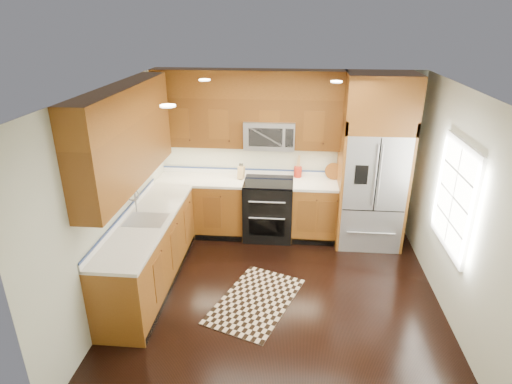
# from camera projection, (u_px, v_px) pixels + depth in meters

# --- Properties ---
(ground) EXTENTS (4.00, 4.00, 0.00)m
(ground) POSITION_uv_depth(u_px,v_px,m) (279.00, 299.00, 5.42)
(ground) COLOR black
(ground) RESTS_ON ground
(wall_back) EXTENTS (4.00, 0.02, 2.60)m
(wall_back) POSITION_uv_depth(u_px,v_px,m) (286.00, 153.00, 6.75)
(wall_back) COLOR #B0B4A2
(wall_back) RESTS_ON ground
(wall_left) EXTENTS (0.02, 4.00, 2.60)m
(wall_left) POSITION_uv_depth(u_px,v_px,m) (113.00, 199.00, 5.09)
(wall_left) COLOR #B0B4A2
(wall_left) RESTS_ON ground
(wall_right) EXTENTS (0.02, 4.00, 2.60)m
(wall_right) POSITION_uv_depth(u_px,v_px,m) (461.00, 212.00, 4.75)
(wall_right) COLOR #B0B4A2
(wall_right) RESTS_ON ground
(window) EXTENTS (0.04, 1.10, 1.30)m
(window) POSITION_uv_depth(u_px,v_px,m) (455.00, 197.00, 4.89)
(window) COLOR white
(window) RESTS_ON ground
(base_cabinets) EXTENTS (2.85, 3.00, 0.90)m
(base_cabinets) POSITION_uv_depth(u_px,v_px,m) (197.00, 230.00, 6.17)
(base_cabinets) COLOR brown
(base_cabinets) RESTS_ON ground
(countertop) EXTENTS (2.86, 3.01, 0.04)m
(countertop) POSITION_uv_depth(u_px,v_px,m) (207.00, 198.00, 6.09)
(countertop) COLOR beige
(countertop) RESTS_ON base_cabinets
(upper_cabinets) EXTENTS (2.85, 3.00, 1.15)m
(upper_cabinets) POSITION_uv_depth(u_px,v_px,m) (200.00, 120.00, 5.73)
(upper_cabinets) COLOR brown
(upper_cabinets) RESTS_ON ground
(range) EXTENTS (0.76, 0.67, 0.95)m
(range) POSITION_uv_depth(u_px,v_px,m) (268.00, 209.00, 6.79)
(range) COLOR black
(range) RESTS_ON ground
(microwave) EXTENTS (0.76, 0.40, 0.42)m
(microwave) POSITION_uv_depth(u_px,v_px,m) (270.00, 134.00, 6.45)
(microwave) COLOR #B2B2B7
(microwave) RESTS_ON ground
(refrigerator) EXTENTS (0.98, 0.75, 2.60)m
(refrigerator) POSITION_uv_depth(u_px,v_px,m) (373.00, 163.00, 6.30)
(refrigerator) COLOR #B2B2B7
(refrigerator) RESTS_ON ground
(sink_faucet) EXTENTS (0.54, 0.44, 0.37)m
(sink_faucet) POSITION_uv_depth(u_px,v_px,m) (144.00, 215.00, 5.39)
(sink_faucet) COLOR #B2B2B7
(sink_faucet) RESTS_ON countertop
(rug) EXTENTS (1.24, 1.56, 0.01)m
(rug) POSITION_uv_depth(u_px,v_px,m) (256.00, 301.00, 5.37)
(rug) COLOR black
(rug) RESTS_ON ground
(knife_block) EXTENTS (0.11, 0.14, 0.25)m
(knife_block) POSITION_uv_depth(u_px,v_px,m) (241.00, 172.00, 6.71)
(knife_block) COLOR tan
(knife_block) RESTS_ON countertop
(utensil_crock) EXTENTS (0.15, 0.15, 0.35)m
(utensil_crock) POSITION_uv_depth(u_px,v_px,m) (298.00, 170.00, 6.76)
(utensil_crock) COLOR #9D2013
(utensil_crock) RESTS_ON countertop
(cutting_board) EXTENTS (0.33, 0.33, 0.02)m
(cutting_board) POSITION_uv_depth(u_px,v_px,m) (333.00, 178.00, 6.71)
(cutting_board) COLOR brown
(cutting_board) RESTS_ON countertop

